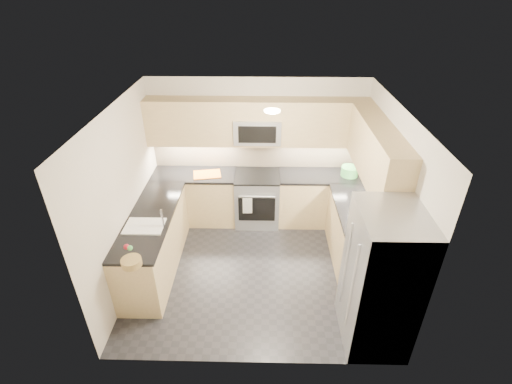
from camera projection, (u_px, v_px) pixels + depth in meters
name	position (u px, v px, depth m)	size (l,w,h in m)	color
floor	(256.00, 268.00, 5.69)	(3.60, 3.20, 0.00)	#222227
ceiling	(255.00, 110.00, 4.41)	(3.60, 3.20, 0.02)	beige
wall_back	(258.00, 150.00, 6.42)	(3.60, 0.02, 2.50)	beige
wall_front	(252.00, 284.00, 3.67)	(3.60, 0.02, 2.50)	beige
wall_left	(124.00, 197.00, 5.08)	(0.02, 3.20, 2.50)	beige
wall_right	(388.00, 200.00, 5.02)	(0.02, 3.20, 2.50)	beige
base_cab_back_left	(196.00, 198.00, 6.59)	(1.42, 0.60, 0.90)	tan
base_cab_back_right	(319.00, 199.00, 6.55)	(1.42, 0.60, 0.90)	tan
base_cab_right	(355.00, 240.00, 5.56)	(0.60, 1.70, 0.90)	tan
base_cab_peninsula	(154.00, 243.00, 5.49)	(0.60, 2.00, 0.90)	tan
countertop_back_left	(194.00, 174.00, 6.35)	(1.42, 0.63, 0.04)	black
countertop_back_right	(321.00, 176.00, 6.31)	(1.42, 0.63, 0.04)	black
countertop_right	(360.00, 214.00, 5.32)	(0.63, 1.70, 0.04)	black
countertop_peninsula	(150.00, 217.00, 5.24)	(0.63, 2.00, 0.04)	black
upper_cab_back	(257.00, 122.00, 5.98)	(3.60, 0.35, 0.75)	tan
upper_cab_right	(377.00, 153.00, 4.96)	(0.35, 1.95, 0.75)	tan
backsplash_back	(258.00, 153.00, 6.45)	(3.60, 0.01, 0.51)	#C1AB8B
backsplash_right	(378.00, 187.00, 5.43)	(0.01, 2.30, 0.51)	#C1AB8B
gas_range	(257.00, 199.00, 6.55)	(0.76, 0.65, 0.91)	#9B9EA3
range_cooktop	(257.00, 176.00, 6.31)	(0.76, 0.65, 0.03)	black
oven_door_glass	(257.00, 209.00, 6.27)	(0.62, 0.02, 0.45)	black
oven_handle	(257.00, 197.00, 6.11)	(0.02, 0.02, 0.60)	#B2B5BA
microwave	(257.00, 130.00, 6.02)	(0.76, 0.40, 0.40)	#ABADB3
microwave_door	(257.00, 135.00, 5.84)	(0.60, 0.01, 0.28)	black
refrigerator	(380.00, 280.00, 4.21)	(0.70, 0.90, 1.80)	#96989E
fridge_handle_left	(352.00, 288.00, 4.04)	(0.02, 0.02, 1.20)	#B2B5BA
fridge_handle_right	(345.00, 265.00, 4.35)	(0.02, 0.02, 1.20)	#B2B5BA
sink_basin	(145.00, 230.00, 5.05)	(0.52, 0.38, 0.16)	white
faucet	(162.00, 218.00, 4.94)	(0.03, 0.03, 0.28)	silver
utensil_bowl	(350.00, 171.00, 6.24)	(0.28, 0.28, 0.16)	green
cutting_board	(207.00, 174.00, 6.30)	(0.46, 0.32, 0.01)	orange
fruit_basket	(131.00, 262.00, 4.34)	(0.24, 0.24, 0.09)	#A0834A
fruit_apple	(127.00, 247.00, 4.47)	(0.07, 0.07, 0.07)	maroon
fruit_pear	(130.00, 248.00, 4.45)	(0.07, 0.07, 0.07)	green
dish_towel_check	(247.00, 206.00, 6.19)	(0.16, 0.01, 0.29)	silver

